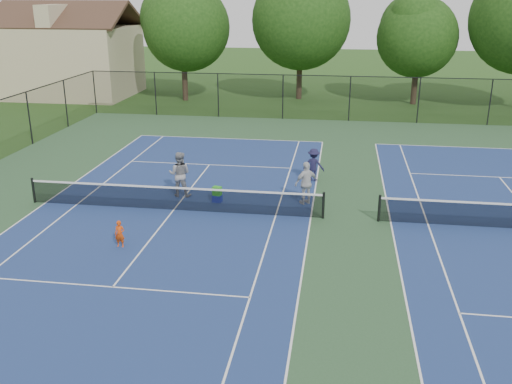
# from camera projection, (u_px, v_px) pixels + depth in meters

# --- Properties ---
(ground) EXTENTS (140.00, 140.00, 0.00)m
(ground) POSITION_uv_depth(u_px,v_px,m) (350.00, 220.00, 21.86)
(ground) COLOR #234716
(ground) RESTS_ON ground
(court_pad) EXTENTS (36.00, 36.00, 0.01)m
(court_pad) POSITION_uv_depth(u_px,v_px,m) (350.00, 220.00, 21.85)
(court_pad) COLOR #2A4C2C
(court_pad) RESTS_ON ground
(tennis_court_left) EXTENTS (12.00, 23.83, 1.07)m
(tennis_court_left) POSITION_uv_depth(u_px,v_px,m) (174.00, 208.00, 22.80)
(tennis_court_left) COLOR navy
(tennis_court_left) RESTS_ON ground
(perimeter_fence) EXTENTS (36.08, 36.08, 3.02)m
(perimeter_fence) POSITION_uv_depth(u_px,v_px,m) (353.00, 180.00, 21.32)
(perimeter_fence) COLOR black
(perimeter_fence) RESTS_ON ground
(tree_back_a) EXTENTS (6.80, 6.80, 9.15)m
(tree_back_a) POSITION_uv_depth(u_px,v_px,m) (182.00, 22.00, 44.06)
(tree_back_a) COLOR #2D2116
(tree_back_a) RESTS_ON ground
(tree_back_b) EXTENTS (7.60, 7.60, 10.03)m
(tree_back_b) POSITION_uv_depth(u_px,v_px,m) (301.00, 15.00, 44.49)
(tree_back_b) COLOR #2D2116
(tree_back_b) RESTS_ON ground
(tree_back_c) EXTENTS (6.00, 6.00, 8.40)m
(tree_back_c) POSITION_uv_depth(u_px,v_px,m) (419.00, 31.00, 42.67)
(tree_back_c) COLOR #2D2116
(tree_back_c) RESTS_ON ground
(clapboard_house) EXTENTS (10.80, 8.10, 7.65)m
(clapboard_house) POSITION_uv_depth(u_px,v_px,m) (71.00, 58.00, 47.36)
(clapboard_house) COLOR tan
(clapboard_house) RESTS_ON ground
(child_player) EXTENTS (0.36, 0.24, 0.95)m
(child_player) POSITION_uv_depth(u_px,v_px,m) (120.00, 234.00, 19.40)
(child_player) COLOR #D8440E
(child_player) RESTS_ON ground
(instructor) EXTENTS (0.96, 0.76, 1.94)m
(instructor) POSITION_uv_depth(u_px,v_px,m) (180.00, 174.00, 24.12)
(instructor) COLOR gray
(instructor) RESTS_ON ground
(bystander_a) EXTENTS (1.12, 0.95, 1.80)m
(bystander_a) POSITION_uv_depth(u_px,v_px,m) (306.00, 183.00, 23.23)
(bystander_a) COLOR silver
(bystander_a) RESTS_ON ground
(bystander_b) EXTENTS (1.07, 0.73, 1.53)m
(bystander_b) POSITION_uv_depth(u_px,v_px,m) (314.00, 165.00, 26.14)
(bystander_b) COLOR #1C1A3A
(bystander_b) RESTS_ON ground
(ball_crate) EXTENTS (0.42, 0.34, 0.30)m
(ball_crate) POSITION_uv_depth(u_px,v_px,m) (217.00, 198.00, 23.68)
(ball_crate) COLOR #152395
(ball_crate) RESTS_ON ground
(ball_hopper) EXTENTS (0.40, 0.34, 0.37)m
(ball_hopper) POSITION_uv_depth(u_px,v_px,m) (217.00, 191.00, 23.57)
(ball_hopper) COLOR green
(ball_hopper) RESTS_ON ball_crate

